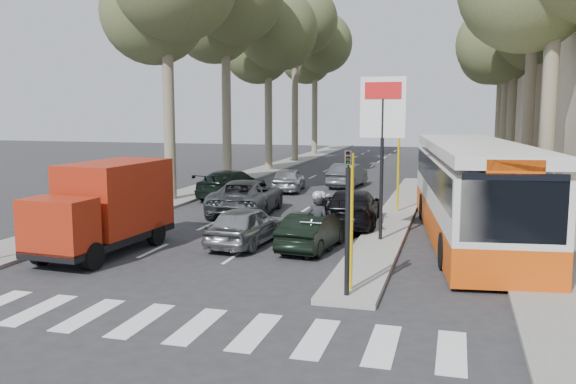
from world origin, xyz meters
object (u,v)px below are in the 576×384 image
at_px(silver_hatchback, 246,225).
at_px(dark_hatchback, 314,231).
at_px(city_bus, 472,188).
at_px(motorcycle, 319,224).
at_px(red_truck, 106,206).

height_order(silver_hatchback, dark_hatchback, silver_hatchback).
distance_m(dark_hatchback, city_bus, 5.86).
height_order(city_bus, motorcycle, city_bus).
distance_m(silver_hatchback, motorcycle, 2.66).
xyz_separation_m(silver_hatchback, city_bus, (7.30, 2.86, 1.14)).
relative_size(red_truck, city_bus, 0.41).
height_order(dark_hatchback, city_bus, city_bus).
bearing_deg(silver_hatchback, city_bus, -154.34).
xyz_separation_m(silver_hatchback, motorcycle, (2.62, -0.38, 0.24)).
bearing_deg(dark_hatchback, silver_hatchback, 6.23).
relative_size(red_truck, motorcycle, 2.31).
height_order(red_truck, city_bus, city_bus).
distance_m(dark_hatchback, motorcycle, 0.55).
bearing_deg(city_bus, dark_hatchback, -157.16).
xyz_separation_m(red_truck, motorcycle, (6.49, 1.86, -0.60)).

